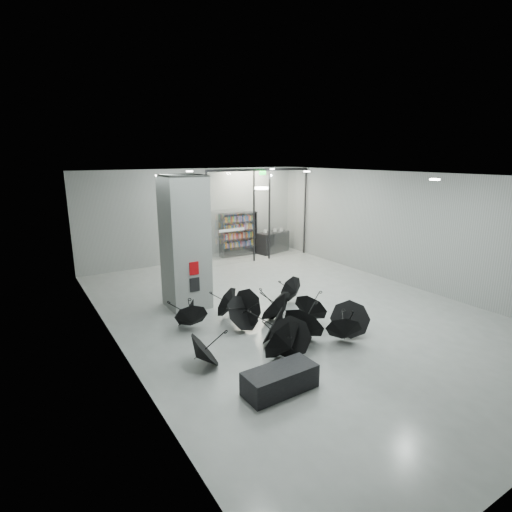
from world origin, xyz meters
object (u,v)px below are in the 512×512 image
column (185,243)px  bookshelf (239,234)px  bench (280,380)px  umbrella_cluster (272,323)px  shop_counter (273,242)px

column → bookshelf: column is taller
bench → bookshelf: 11.17m
bookshelf → umbrella_cluster: size_ratio=0.37×
bench → shop_counter: shop_counter is taller
column → bookshelf: (4.53, 4.75, -1.00)m
column → bench: (-0.26, -5.32, -1.76)m
column → shop_counter: 7.80m
bookshelf → shop_counter: 1.81m
column → umbrella_cluster: column is taller
shop_counter → column: bearing=-157.7°
bench → umbrella_cluster: 2.58m
shop_counter → umbrella_cluster: 9.14m
shop_counter → bookshelf: bearing=156.3°
column → bench: bearing=-92.7°
bench → shop_counter: 11.72m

